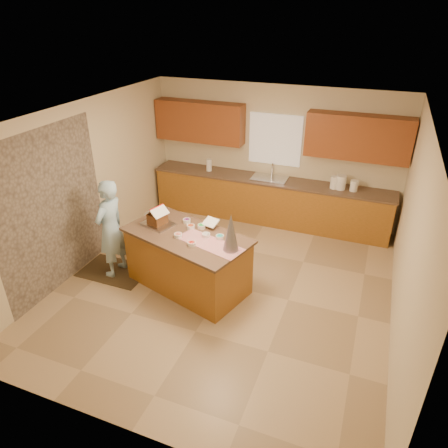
{
  "coord_description": "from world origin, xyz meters",
  "views": [
    {
      "loc": [
        1.92,
        -4.99,
        3.97
      ],
      "look_at": [
        -0.1,
        0.2,
        1.0
      ],
      "focal_mm": 32.85,
      "sensor_mm": 36.0,
      "label": 1
    }
  ],
  "objects": [
    {
      "name": "floor",
      "position": [
        0.0,
        0.0,
        0.0
      ],
      "size": [
        5.5,
        5.5,
        0.0
      ],
      "primitive_type": "plane",
      "color": "tan",
      "rests_on": "ground"
    },
    {
      "name": "ceiling",
      "position": [
        0.0,
        0.0,
        2.7
      ],
      "size": [
        5.5,
        5.5,
        0.0
      ],
      "primitive_type": "plane",
      "color": "silver",
      "rests_on": "floor"
    },
    {
      "name": "wall_back",
      "position": [
        0.0,
        2.75,
        1.35
      ],
      "size": [
        5.5,
        5.5,
        0.0
      ],
      "primitive_type": "plane",
      "color": "beige",
      "rests_on": "floor"
    },
    {
      "name": "wall_front",
      "position": [
        0.0,
        -2.75,
        1.35
      ],
      "size": [
        5.5,
        5.5,
        0.0
      ],
      "primitive_type": "plane",
      "color": "beige",
      "rests_on": "floor"
    },
    {
      "name": "wall_left",
      "position": [
        -2.5,
        0.0,
        1.35
      ],
      "size": [
        5.5,
        5.5,
        0.0
      ],
      "primitive_type": "plane",
      "color": "beige",
      "rests_on": "floor"
    },
    {
      "name": "wall_right",
      "position": [
        2.5,
        0.0,
        1.35
      ],
      "size": [
        5.5,
        5.5,
        0.0
      ],
      "primitive_type": "plane",
      "color": "beige",
      "rests_on": "floor"
    },
    {
      "name": "stone_accent",
      "position": [
        -2.48,
        -0.8,
        1.25
      ],
      "size": [
        0.0,
        2.5,
        2.5
      ],
      "primitive_type": "plane",
      "rotation": [
        1.57,
        0.0,
        1.57
      ],
      "color": "gray",
      "rests_on": "wall_left"
    },
    {
      "name": "window_curtain",
      "position": [
        0.0,
        2.72,
        1.65
      ],
      "size": [
        1.05,
        0.03,
        1.0
      ],
      "primitive_type": "cube",
      "color": "white",
      "rests_on": "wall_back"
    },
    {
      "name": "back_counter_base",
      "position": [
        0.0,
        2.45,
        0.44
      ],
      "size": [
        4.8,
        0.6,
        0.88
      ],
      "primitive_type": "cube",
      "color": "#9C5920",
      "rests_on": "floor"
    },
    {
      "name": "back_counter_top",
      "position": [
        0.0,
        2.45,
        0.9
      ],
      "size": [
        4.85,
        0.63,
        0.04
      ],
      "primitive_type": "cube",
      "color": "brown",
      "rests_on": "back_counter_base"
    },
    {
      "name": "upper_cabinet_left",
      "position": [
        -1.55,
        2.57,
        1.9
      ],
      "size": [
        1.85,
        0.35,
        0.8
      ],
      "primitive_type": "cube",
      "color": "brown",
      "rests_on": "wall_back"
    },
    {
      "name": "upper_cabinet_right",
      "position": [
        1.55,
        2.57,
        1.9
      ],
      "size": [
        1.85,
        0.35,
        0.8
      ],
      "primitive_type": "cube",
      "color": "brown",
      "rests_on": "wall_back"
    },
    {
      "name": "sink",
      "position": [
        0.0,
        2.45,
        0.89
      ],
      "size": [
        0.7,
        0.45,
        0.12
      ],
      "primitive_type": "cube",
      "color": "silver",
      "rests_on": "back_counter_top"
    },
    {
      "name": "faucet",
      "position": [
        0.0,
        2.63,
        1.06
      ],
      "size": [
        0.03,
        0.03,
        0.28
      ],
      "primitive_type": "cylinder",
      "color": "silver",
      "rests_on": "back_counter_top"
    },
    {
      "name": "island_base",
      "position": [
        -0.55,
        -0.2,
        0.45
      ],
      "size": [
        2.02,
        1.41,
        0.9
      ],
      "primitive_type": "cube",
      "rotation": [
        0.0,
        0.0,
        -0.29
      ],
      "color": "#9C5920",
      "rests_on": "floor"
    },
    {
      "name": "island_top",
      "position": [
        -0.55,
        -0.2,
        0.92
      ],
      "size": [
        2.12,
        1.51,
        0.04
      ],
      "primitive_type": "cube",
      "rotation": [
        0.0,
        0.0,
        -0.29
      ],
      "color": "brown",
      "rests_on": "island_base"
    },
    {
      "name": "table_runner",
      "position": [
        -0.11,
        -0.33,
        0.94
      ],
      "size": [
        1.08,
        0.64,
        0.01
      ],
      "primitive_type": "cube",
      "rotation": [
        0.0,
        0.0,
        -0.29
      ],
      "color": "#A40B1E",
      "rests_on": "island_top"
    },
    {
      "name": "baking_tray",
      "position": [
        -1.1,
        -0.09,
        0.95
      ],
      "size": [
        0.55,
        0.47,
        0.03
      ],
      "primitive_type": "cube",
      "rotation": [
        0.0,
        0.0,
        -0.29
      ],
      "color": "silver",
      "rests_on": "island_top"
    },
    {
      "name": "cookbook",
      "position": [
        -0.29,
        0.13,
        1.03
      ],
      "size": [
        0.27,
        0.23,
        0.1
      ],
      "primitive_type": "cube",
      "rotation": [
        -1.13,
        0.0,
        -0.29
      ],
      "color": "white",
      "rests_on": "island_top"
    },
    {
      "name": "tinsel_tree",
      "position": [
        0.23,
        -0.38,
        1.22
      ],
      "size": [
        0.28,
        0.28,
        0.56
      ],
      "primitive_type": "cone",
      "rotation": [
        0.0,
        0.0,
        -0.29
      ],
      "color": "#9EA0A9",
      "rests_on": "island_top"
    },
    {
      "name": "rug",
      "position": [
        -1.89,
        -0.31,
        0.01
      ],
      "size": [
        1.11,
        0.73,
        0.01
      ],
      "primitive_type": "cube",
      "color": "black",
      "rests_on": "floor"
    },
    {
      "name": "boy",
      "position": [
        -1.84,
        -0.31,
        0.83
      ],
      "size": [
        0.43,
        0.62,
        1.64
      ],
      "primitive_type": "imported",
      "rotation": [
        0.0,
        0.0,
        -1.64
      ],
      "color": "#A0C8E3",
      "rests_on": "rug"
    },
    {
      "name": "canister_a",
      "position": [
        1.27,
        2.45,
        1.03
      ],
      "size": [
        0.17,
        0.17,
        0.23
      ],
      "primitive_type": "cylinder",
      "color": "white",
      "rests_on": "back_counter_top"
    },
    {
      "name": "canister_b",
      "position": [
        1.38,
        2.45,
        1.05
      ],
      "size": [
        0.19,
        0.19,
        0.27
      ],
      "primitive_type": "cylinder",
      "color": "white",
      "rests_on": "back_counter_top"
    },
    {
      "name": "canister_c",
      "position": [
        1.62,
        2.45,
        1.02
      ],
      "size": [
        0.14,
        0.14,
        0.21
      ],
      "primitive_type": "cylinder",
      "color": "white",
      "rests_on": "back_counter_top"
    },
    {
      "name": "paper_towel",
      "position": [
        -1.31,
        2.45,
        1.04
      ],
      "size": [
        0.11,
        0.11,
        0.25
      ],
      "primitive_type": "cylinder",
      "color": "white",
      "rests_on": "back_counter_top"
    },
    {
      "name": "gingerbread_house",
      "position": [
        -1.1,
        -0.09,
        1.07
      ],
      "size": [
        0.35,
        0.35,
        0.29
      ],
      "color": "#5C3518",
      "rests_on": "baking_tray"
    },
    {
      "name": "candy_bowls",
      "position": [
        -0.42,
        -0.13,
        0.97
      ],
      "size": [
        0.8,
        0.74,
        0.06
      ],
      "color": "silver",
      "rests_on": "island_top"
    }
  ]
}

